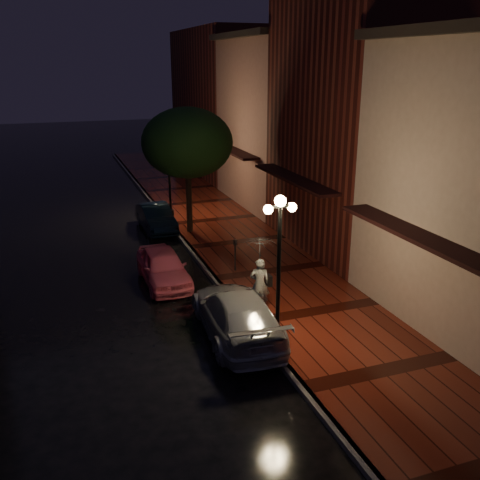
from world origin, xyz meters
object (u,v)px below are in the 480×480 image
object	(u,v)px
streetlamp_near	(279,260)
silver_car	(237,314)
woman_with_umbrella	(260,263)
streetlamp_far	(169,169)
navy_car	(156,218)
parking_meter	(235,252)
pink_car	(163,267)
street_tree	(188,145)

from	to	relation	value
streetlamp_near	silver_car	size ratio (longest dim) A/B	0.87
woman_with_umbrella	streetlamp_near	bearing A→B (deg)	105.96
streetlamp_far	woman_with_umbrella	xyz separation A→B (m)	(0.25, -11.98, -0.83)
navy_car	woman_with_umbrella	bearing A→B (deg)	-84.02
streetlamp_near	streetlamp_far	bearing A→B (deg)	90.00
streetlamp_near	parking_meter	world-z (taller)	streetlamp_near
streetlamp_far	navy_car	distance (m)	2.91
streetlamp_near	silver_car	xyz separation A→B (m)	(-0.95, 0.83, -1.88)
streetlamp_far	parking_meter	distance (m)	8.68
silver_car	parking_meter	world-z (taller)	silver_car
pink_car	silver_car	xyz separation A→B (m)	(1.23, -4.70, 0.07)
street_tree	woman_with_umbrella	size ratio (longest dim) A/B	2.36
navy_car	woman_with_umbrella	xyz separation A→B (m)	(1.39, -10.16, 1.14)
streetlamp_near	pink_car	bearing A→B (deg)	111.54
streetlamp_far	silver_car	bearing A→B (deg)	-94.12
silver_car	woman_with_umbrella	distance (m)	2.00
streetlamp_far	pink_car	bearing A→B (deg)	-104.45
street_tree	pink_car	bearing A→B (deg)	-114.08
navy_car	silver_car	size ratio (longest dim) A/B	0.77
streetlamp_near	woman_with_umbrella	bearing A→B (deg)	82.86
silver_car	parking_meter	size ratio (longest dim) A/B	4.00
streetlamp_near	pink_car	distance (m)	6.25
pink_car	parking_meter	distance (m)	2.82
streetlamp_near	pink_car	size ratio (longest dim) A/B	1.12
parking_meter	street_tree	bearing A→B (deg)	77.24
street_tree	parking_meter	distance (m)	6.43
street_tree	navy_car	size ratio (longest dim) A/B	1.52
streetlamp_far	parking_meter	world-z (taller)	streetlamp_far
streetlamp_near	pink_car	world-z (taller)	streetlamp_near
street_tree	silver_car	xyz separation A→B (m)	(-1.21, -10.17, -3.52)
streetlamp_near	navy_car	xyz separation A→B (m)	(-1.13, 12.18, -1.97)
streetlamp_far	woman_with_umbrella	distance (m)	12.01
navy_car	parking_meter	bearing A→B (deg)	-77.04
silver_car	streetlamp_near	bearing A→B (deg)	142.85
streetlamp_far	parking_meter	bearing A→B (deg)	-85.80
pink_car	woman_with_umbrella	xyz separation A→B (m)	(2.44, -3.51, 1.12)
streetlamp_near	silver_car	world-z (taller)	streetlamp_near
navy_car	streetlamp_near	bearing A→B (deg)	-86.48
pink_car	woman_with_umbrella	distance (m)	4.41
navy_car	streetlamp_far	bearing A→B (deg)	56.33
streetlamp_far	navy_car	world-z (taller)	streetlamp_far
streetlamp_far	silver_car	xyz separation A→B (m)	(-0.95, -13.17, -1.88)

